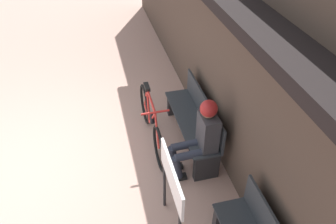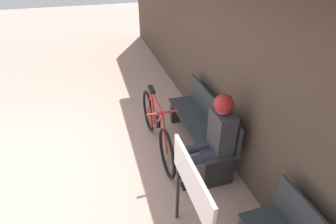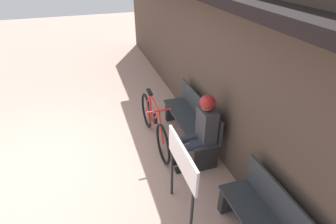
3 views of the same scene
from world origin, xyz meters
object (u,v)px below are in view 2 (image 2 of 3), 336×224
bicycle (156,128)px  person_seated (214,134)px  signboard (191,189)px  park_bench_near (202,125)px

bicycle → person_seated: size_ratio=1.42×
bicycle → signboard: (1.60, -0.09, 0.48)m
park_bench_near → person_seated: size_ratio=1.31×
park_bench_near → bicycle: (-0.17, -0.64, -0.03)m
person_seated → signboard: person_seated is taller
bicycle → signboard: signboard is taller
park_bench_near → bicycle: size_ratio=0.92×
park_bench_near → signboard: 1.67m
bicycle → signboard: bearing=-3.2°
signboard → person_seated: bearing=143.4°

